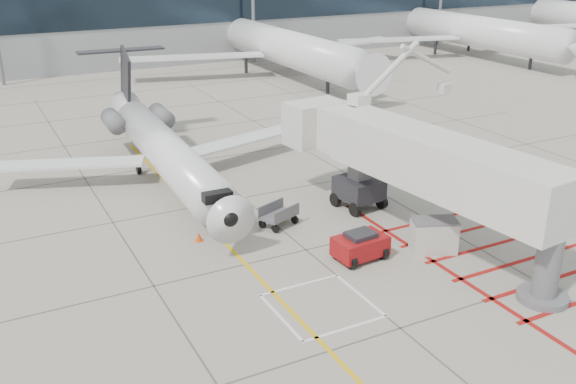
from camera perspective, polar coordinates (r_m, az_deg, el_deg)
ground_plane at (r=30.02m, az=5.34°, el=-8.21°), size 260.00×260.00×0.00m
regional_jet at (r=39.57m, az=-10.14°, el=4.67°), size 22.66×28.09×7.15m
jet_bridge at (r=32.91m, az=13.31°, el=1.44°), size 11.22×20.18×7.71m
pushback_tug at (r=32.05m, az=6.44°, el=-4.69°), size 2.71×1.81×1.51m
baggage_cart at (r=35.46m, az=-0.83°, el=-2.05°), size 2.38×1.95×1.29m
ground_power_unit at (r=33.34m, az=12.83°, el=-3.80°), size 2.54×2.05×1.75m
cone_nose at (r=34.17m, az=-7.94°, el=-3.94°), size 0.37×0.37×0.52m
cone_side at (r=36.33m, az=-0.66°, el=-2.11°), size 0.38×0.38×0.53m
terminal_glass_band at (r=81.71m, az=-10.40°, el=16.46°), size 180.00×0.10×6.00m
bg_aircraft_c at (r=76.12m, az=-1.10°, el=14.89°), size 35.72×39.69×11.91m
bg_aircraft_d at (r=92.28m, az=15.55°, el=15.38°), size 36.20×40.23×12.07m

